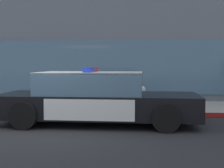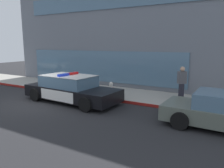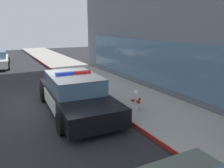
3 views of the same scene
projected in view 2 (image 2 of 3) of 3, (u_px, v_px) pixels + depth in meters
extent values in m
plane|color=#262628|center=(39.00, 102.00, 11.43)|extent=(48.00, 48.00, 0.00)
cube|color=#A39E93|center=(81.00, 89.00, 14.41)|extent=(48.00, 3.02, 0.15)
cube|color=maroon|center=(65.00, 93.00, 13.11)|extent=(28.80, 0.04, 0.14)
cube|color=slate|center=(158.00, 31.00, 18.09)|extent=(20.34, 10.41, 7.99)
cube|color=slate|center=(98.00, 66.00, 15.29)|extent=(12.20, 0.08, 2.10)
cube|color=black|center=(72.00, 92.00, 11.35)|extent=(5.29, 2.19, 0.60)
cube|color=silver|center=(97.00, 93.00, 10.42)|extent=(1.87, 1.96, 0.05)
cube|color=silver|center=(48.00, 86.00, 12.30)|extent=(1.56, 1.94, 0.05)
cube|color=silver|center=(83.00, 89.00, 12.20)|extent=(2.18, 0.15, 0.51)
cube|color=silver|center=(56.00, 96.00, 10.61)|extent=(2.18, 0.15, 0.51)
cube|color=yellow|center=(83.00, 89.00, 12.21)|extent=(0.22, 0.02, 0.26)
cube|color=slate|center=(69.00, 81.00, 11.36)|extent=(2.79, 1.86, 0.60)
cube|color=silver|center=(68.00, 76.00, 11.31)|extent=(2.79, 1.86, 0.04)
cube|color=red|center=(73.00, 73.00, 11.57)|extent=(0.24, 0.66, 0.11)
cube|color=blue|center=(63.00, 75.00, 11.01)|extent=(0.24, 0.66, 0.11)
cylinder|color=black|center=(110.00, 96.00, 11.24)|extent=(0.69, 0.26, 0.68)
cylinder|color=black|center=(86.00, 104.00, 9.67)|extent=(0.69, 0.26, 0.68)
cylinder|color=black|center=(62.00, 89.00, 13.08)|extent=(0.69, 0.26, 0.68)
cylinder|color=black|center=(35.00, 95.00, 11.52)|extent=(0.69, 0.26, 0.68)
cylinder|color=silver|center=(111.00, 94.00, 12.43)|extent=(0.28, 0.28, 0.10)
cylinder|color=silver|center=(111.00, 89.00, 12.38)|extent=(0.19, 0.19, 0.45)
sphere|color=silver|center=(111.00, 84.00, 12.33)|extent=(0.22, 0.22, 0.22)
cylinder|color=#B21E19|center=(111.00, 82.00, 12.32)|extent=(0.06, 0.06, 0.05)
cylinder|color=#B21E19|center=(110.00, 89.00, 12.25)|extent=(0.09, 0.10, 0.09)
cylinder|color=#B21E19|center=(112.00, 88.00, 12.50)|extent=(0.09, 0.10, 0.09)
cylinder|color=#B21E19|center=(113.00, 89.00, 12.31)|extent=(0.10, 0.12, 0.12)
cylinder|color=black|center=(191.00, 108.00, 9.23)|extent=(0.64, 0.21, 0.64)
cylinder|color=black|center=(180.00, 121.00, 7.67)|extent=(0.64, 0.21, 0.64)
cylinder|color=#23232D|center=(181.00, 92.00, 11.15)|extent=(0.28, 0.28, 0.85)
cube|color=#4C4C51|center=(182.00, 77.00, 11.02)|extent=(0.47, 0.46, 0.62)
sphere|color=tan|center=(183.00, 69.00, 10.94)|extent=(0.24, 0.24, 0.24)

